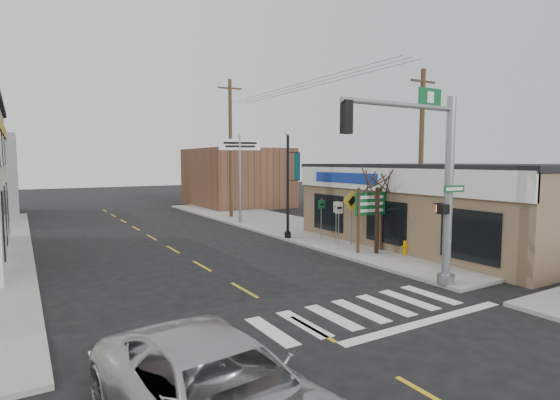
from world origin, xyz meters
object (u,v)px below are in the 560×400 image
fire_hydrant (405,247)px  bare_tree (378,175)px  suv (219,396)px  guide_sign (370,210)px  utility_pole_far (231,147)px  utility_pole_near (421,161)px  lamp_post (289,176)px  dance_center_sign (240,156)px  traffic_signal_pole (434,171)px

fire_hydrant → bare_tree: bearing=132.2°
suv → guide_sign: size_ratio=1.88×
suv → utility_pole_far: bearing=59.5°
utility_pole_near → utility_pole_far: utility_pole_far is taller
lamp_post → suv: bearing=-127.2°
dance_center_sign → utility_pole_near: size_ratio=0.73×
utility_pole_near → lamp_post: bearing=112.1°
fire_hydrant → utility_pole_near: size_ratio=0.08×
guide_sign → lamp_post: lamp_post is taller
guide_sign → dance_center_sign: size_ratio=0.50×
fire_hydrant → lamp_post: (-2.14, 6.57, 3.06)m
dance_center_sign → utility_pole_far: utility_pole_far is taller
dance_center_sign → utility_pole_near: (2.33, -13.68, -0.36)m
lamp_post → utility_pole_far: utility_pole_far is taller
traffic_signal_pole → bare_tree: 5.45m
guide_sign → utility_pole_near: (1.28, -1.79, 2.29)m
lamp_post → utility_pole_far: 10.42m
bare_tree → utility_pole_near: 1.96m
suv → guide_sign: 14.94m
guide_sign → dance_center_sign: (-1.05, 11.89, 2.66)m
suv → utility_pole_near: utility_pole_near is taller
guide_sign → fire_hydrant: bearing=-52.2°
lamp_post → bare_tree: 5.76m
utility_pole_near → dance_center_sign: bearing=101.2°
lamp_post → utility_pole_near: bearing=-71.2°
fire_hydrant → utility_pole_far: utility_pole_far is taller
utility_pole_far → bare_tree: bearing=-82.0°
guide_sign → utility_pole_far: 15.68m
suv → dance_center_sign: bearing=57.9°
utility_pole_far → lamp_post: bearing=-88.9°
fire_hydrant → bare_tree: size_ratio=0.15×
traffic_signal_pole → dance_center_sign: bearing=86.4°
guide_sign → utility_pole_near: size_ratio=0.37×
traffic_signal_pole → lamp_post: traffic_signal_pole is taller
traffic_signal_pole → utility_pole_far: (2.08, 20.76, 1.41)m
suv → guide_sign: guide_sign is taller
suv → utility_pole_near: size_ratio=0.69×
dance_center_sign → bare_tree: (1.01, -12.37, -1.00)m
suv → guide_sign: bearing=33.2°
suv → traffic_signal_pole: bearing=16.9°
guide_sign → bare_tree: (-0.04, -0.48, 1.65)m
guide_sign → lamp_post: bearing=112.3°
guide_sign → bare_tree: size_ratio=0.66×
fire_hydrant → lamp_post: lamp_post is taller
suv → fire_hydrant: 14.72m
lamp_post → utility_pole_far: (1.14, 10.18, 1.89)m
suv → fire_hydrant: suv is taller
guide_sign → utility_pole_far: (-0.17, 15.31, 3.39)m
suv → guide_sign: (11.61, 9.32, 1.28)m
bare_tree → lamp_post: bearing=102.8°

